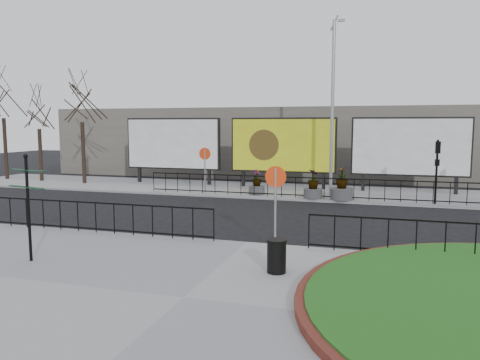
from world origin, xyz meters
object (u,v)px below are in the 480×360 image
at_px(planter_a, 257,185).
at_px(fingerpost_sign, 28,197).
at_px(planter_c, 342,188).
at_px(litter_bin, 277,256).
at_px(planter_b, 313,188).
at_px(billboard_mid, 283,145).
at_px(lamp_post, 333,105).

bearing_deg(planter_a, fingerpost_sign, -101.64).
bearing_deg(planter_c, litter_bin, -93.04).
bearing_deg(planter_b, billboard_mid, 122.72).
bearing_deg(litter_bin, billboard_mid, 100.99).
xyz_separation_m(planter_b, planter_c, (1.40, 0.00, 0.04)).
bearing_deg(planter_c, lamp_post, 113.41).
relative_size(billboard_mid, planter_b, 4.20).
xyz_separation_m(billboard_mid, lamp_post, (3.01, -1.97, 2.23)).
height_order(lamp_post, litter_bin, lamp_post).
relative_size(fingerpost_sign, planter_c, 1.77).
bearing_deg(planter_b, lamp_post, 66.00).
xyz_separation_m(billboard_mid, planter_c, (3.70, -3.57, -1.89)).
xyz_separation_m(fingerpost_sign, litter_bin, (6.63, 0.92, -1.33)).
distance_m(lamp_post, planter_b, 4.51).
bearing_deg(planter_c, fingerpost_sign, -119.11).
bearing_deg(fingerpost_sign, planter_a, 95.53).
distance_m(fingerpost_sign, planter_c, 15.01).
bearing_deg(planter_c, planter_b, 180.00).
distance_m(billboard_mid, litter_bin, 16.15).
relative_size(billboard_mid, fingerpost_sign, 2.12).
relative_size(billboard_mid, lamp_post, 0.67).
distance_m(lamp_post, planter_a, 5.76).
xyz_separation_m(lamp_post, planter_a, (-3.78, -1.04, -4.22)).
height_order(lamp_post, planter_c, lamp_post).
bearing_deg(planter_c, planter_a, 172.92).
distance_m(billboard_mid, planter_b, 4.66).
height_order(billboard_mid, planter_b, billboard_mid).
height_order(fingerpost_sign, planter_c, fingerpost_sign).
distance_m(litter_bin, planter_c, 12.17).
bearing_deg(fingerpost_sign, planter_b, 82.97).
distance_m(planter_a, planter_b, 3.12).
height_order(litter_bin, planter_c, planter_c).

